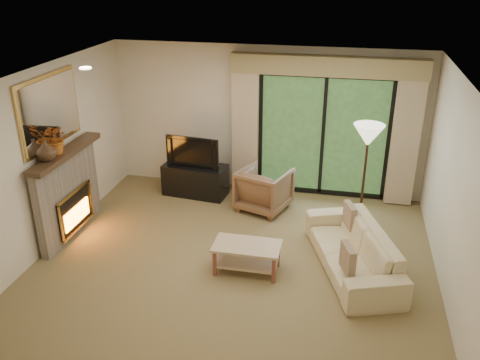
% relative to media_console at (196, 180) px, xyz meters
% --- Properties ---
extents(floor, '(5.50, 5.50, 0.00)m').
position_rel_media_console_xyz_m(floor, '(1.18, -1.95, -0.28)').
color(floor, olive).
rests_on(floor, ground).
extents(ceiling, '(5.50, 5.50, 0.00)m').
position_rel_media_console_xyz_m(ceiling, '(1.18, -1.95, 2.32)').
color(ceiling, silver).
rests_on(ceiling, ground).
extents(wall_back, '(5.00, 0.00, 5.00)m').
position_rel_media_console_xyz_m(wall_back, '(1.18, 0.55, 1.02)').
color(wall_back, beige).
rests_on(wall_back, ground).
extents(wall_front, '(5.00, 0.00, 5.00)m').
position_rel_media_console_xyz_m(wall_front, '(1.18, -4.45, 1.02)').
color(wall_front, beige).
rests_on(wall_front, ground).
extents(wall_left, '(0.00, 5.00, 5.00)m').
position_rel_media_console_xyz_m(wall_left, '(-1.57, -1.95, 1.02)').
color(wall_left, beige).
rests_on(wall_left, ground).
extents(wall_right, '(0.00, 5.00, 5.00)m').
position_rel_media_console_xyz_m(wall_right, '(3.93, -1.95, 1.02)').
color(wall_right, beige).
rests_on(wall_right, ground).
extents(fireplace, '(0.24, 1.70, 1.37)m').
position_rel_media_console_xyz_m(fireplace, '(-1.45, -1.75, 0.41)').
color(fireplace, slate).
rests_on(fireplace, floor).
extents(mirror, '(0.07, 1.45, 1.02)m').
position_rel_media_console_xyz_m(mirror, '(-1.54, -1.75, 1.67)').
color(mirror, gold).
rests_on(mirror, wall_left).
extents(sliding_door, '(2.26, 0.10, 2.16)m').
position_rel_media_console_xyz_m(sliding_door, '(2.18, 0.50, 0.82)').
color(sliding_door, black).
rests_on(sliding_door, floor).
extents(curtain_left, '(0.45, 0.18, 2.35)m').
position_rel_media_console_xyz_m(curtain_left, '(0.83, 0.39, 0.92)').
color(curtain_left, tan).
rests_on(curtain_left, floor).
extents(curtain_right, '(0.45, 0.18, 2.35)m').
position_rel_media_console_xyz_m(curtain_right, '(3.53, 0.39, 0.92)').
color(curtain_right, tan).
rests_on(curtain_right, floor).
extents(cornice, '(3.20, 0.24, 0.32)m').
position_rel_media_console_xyz_m(cornice, '(2.18, 0.41, 2.04)').
color(cornice, '#998655').
rests_on(cornice, wall_back).
extents(media_console, '(1.17, 0.62, 0.56)m').
position_rel_media_console_xyz_m(media_console, '(0.00, 0.00, 0.00)').
color(media_console, black).
rests_on(media_console, floor).
extents(tv, '(0.97, 0.23, 0.56)m').
position_rel_media_console_xyz_m(tv, '(0.00, 0.00, 0.56)').
color(tv, black).
rests_on(tv, media_console).
extents(armchair, '(0.99, 1.01, 0.73)m').
position_rel_media_console_xyz_m(armchair, '(1.30, -0.31, 0.08)').
color(armchair, brown).
rests_on(armchair, floor).
extents(sofa, '(1.44, 2.20, 0.60)m').
position_rel_media_console_xyz_m(sofa, '(2.78, -1.83, 0.02)').
color(sofa, '#C8B686').
rests_on(sofa, floor).
extents(pillow_near, '(0.21, 0.37, 0.36)m').
position_rel_media_console_xyz_m(pillow_near, '(2.71, -2.42, 0.23)').
color(pillow_near, brown).
rests_on(pillow_near, sofa).
extents(pillow_far, '(0.20, 0.36, 0.35)m').
position_rel_media_console_xyz_m(pillow_far, '(2.71, -1.24, 0.22)').
color(pillow_far, brown).
rests_on(pillow_far, sofa).
extents(coffee_table, '(0.91, 0.50, 0.41)m').
position_rel_media_console_xyz_m(coffee_table, '(1.39, -2.20, -0.08)').
color(coffee_table, tan).
rests_on(coffee_table, floor).
extents(floor_lamp, '(0.47, 0.47, 1.71)m').
position_rel_media_console_xyz_m(floor_lamp, '(2.88, -0.65, 0.57)').
color(floor_lamp, '#F1ECC9').
rests_on(floor_lamp, floor).
extents(vase, '(0.32, 0.32, 0.29)m').
position_rel_media_console_xyz_m(vase, '(-1.43, -2.15, 1.24)').
color(vase, '#3C2A1B').
rests_on(vase, fireplace).
extents(branches, '(0.45, 0.41, 0.44)m').
position_rel_media_console_xyz_m(branches, '(-1.43, -1.88, 1.31)').
color(branches, '#AC5619').
rests_on(branches, fireplace).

